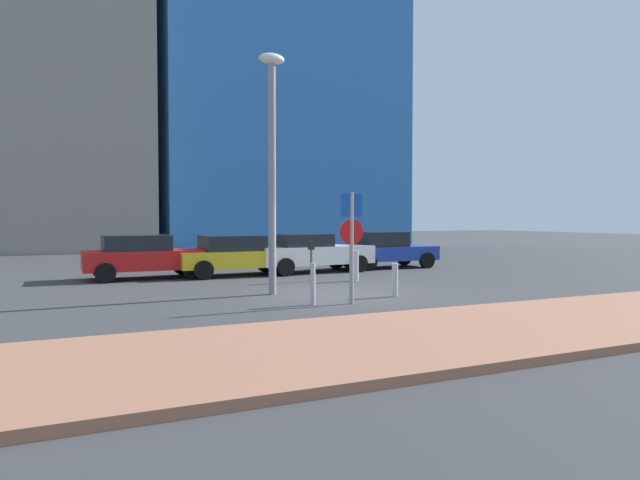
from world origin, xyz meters
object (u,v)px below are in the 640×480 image
object	(u,v)px
parked_car_red	(144,256)
parking_sign_post	(352,234)
parked_car_white	(310,252)
traffic_bollard_far	(395,280)
parked_car_yellow	(236,255)
traffic_bollard_mid	(356,266)
parked_car_blue	(386,250)
street_lamp	(272,152)
parking_meter	(311,255)
traffic_bollard_near	(313,284)

from	to	relation	value
parked_car_red	parking_sign_post	size ratio (longest dim) A/B	1.52
parked_car_white	traffic_bollard_far	xyz separation A→B (m)	(-0.74, -6.96, -0.32)
parked_car_white	traffic_bollard_far	size ratio (longest dim) A/B	5.38
parked_car_yellow	traffic_bollard_mid	distance (m)	4.47
traffic_bollard_far	parked_car_red	bearing A→B (deg)	125.70
parked_car_red	traffic_bollard_far	xyz separation A→B (m)	(5.22, -7.27, -0.34)
parked_car_yellow	parked_car_red	bearing A→B (deg)	174.46
parked_car_white	parked_car_blue	distance (m)	3.58
parked_car_blue	parking_sign_post	size ratio (longest dim) A/B	1.51
parked_car_red	street_lamp	world-z (taller)	street_lamp
parked_car_white	parking_meter	distance (m)	3.17
parked_car_red	parked_car_yellow	world-z (taller)	parked_car_red
parking_sign_post	traffic_bollard_mid	xyz separation A→B (m)	(2.46, 4.26, -1.16)
traffic_bollard_mid	street_lamp	bearing A→B (deg)	-152.25
parking_sign_post	parking_meter	xyz separation A→B (m)	(1.08, 4.68, -0.80)
parking_meter	traffic_bollard_near	xyz separation A→B (m)	(-1.97, -4.44, -0.36)
traffic_bollard_mid	traffic_bollard_far	size ratio (longest dim) A/B	1.14
traffic_bollard_mid	parking_sign_post	bearing A→B (deg)	-120.04
parked_car_yellow	traffic_bollard_mid	bearing A→B (deg)	-48.20
parked_car_blue	parked_car_red	bearing A→B (deg)	-179.27
parked_car_white	street_lamp	distance (m)	6.93
parked_car_yellow	parking_sign_post	bearing A→B (deg)	-86.13
traffic_bollard_mid	traffic_bollard_far	distance (m)	3.74
parked_car_blue	street_lamp	world-z (taller)	street_lamp
parked_car_blue	street_lamp	bearing A→B (deg)	-141.24
parked_car_white	parking_sign_post	world-z (taller)	parking_sign_post
parking_meter	traffic_bollard_far	bearing A→B (deg)	-82.56
parking_sign_post	traffic_bollard_mid	size ratio (longest dim) A/B	2.69
parked_car_blue	parking_meter	world-z (taller)	parked_car_blue
parking_sign_post	parked_car_white	bearing A→B (deg)	72.74
parking_meter	parked_car_white	bearing A→B (deg)	66.26
parked_car_red	parked_car_yellow	size ratio (longest dim) A/B	0.95
parked_car_blue	parked_car_yellow	bearing A→B (deg)	-176.25
parking_meter	traffic_bollard_mid	xyz separation A→B (m)	(1.38, -0.42, -0.36)
parked_car_yellow	parked_car_white	xyz separation A→B (m)	(2.87, -0.01, 0.00)
parked_car_white	parking_meter	world-z (taller)	parked_car_white
parked_car_red	traffic_bollard_mid	xyz separation A→B (m)	(6.07, -3.63, -0.28)
parked_car_blue	traffic_bollard_far	xyz separation A→B (m)	(-4.30, -7.39, -0.31)
parked_car_white	traffic_bollard_mid	distance (m)	3.33
parked_car_white	parking_meter	size ratio (longest dim) A/B	3.54
parked_car_white	traffic_bollard_mid	bearing A→B (deg)	-88.14
parked_car_red	traffic_bollard_mid	world-z (taller)	parked_car_red
parking_sign_post	traffic_bollard_near	world-z (taller)	parking_sign_post
traffic_bollard_far	parked_car_white	bearing A→B (deg)	83.89
parked_car_white	parked_car_yellow	bearing A→B (deg)	179.85
parked_car_red	parking_meter	bearing A→B (deg)	-34.35
parked_car_red	street_lamp	distance (m)	6.76
parked_car_red	parking_meter	world-z (taller)	parked_car_red
street_lamp	traffic_bollard_near	world-z (taller)	street_lamp
parked_car_red	traffic_bollard_near	world-z (taller)	parked_car_red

